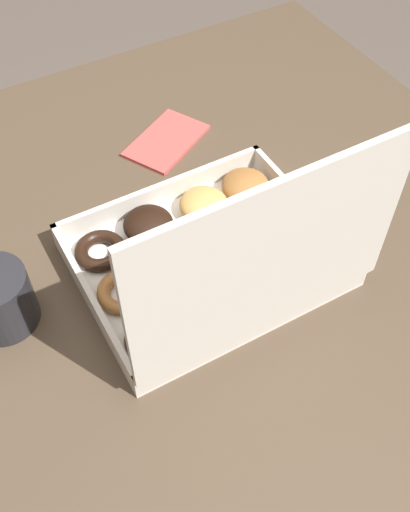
{
  "coord_description": "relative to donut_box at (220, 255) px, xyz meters",
  "views": [
    {
      "loc": [
        0.27,
        0.48,
        1.39
      ],
      "look_at": [
        0.02,
        0.04,
        0.76
      ],
      "focal_mm": 42.0,
      "sensor_mm": 36.0,
      "label": 1
    }
  ],
  "objects": [
    {
      "name": "ground_plane",
      "position": [
        -0.01,
        -0.06,
        -0.79
      ],
      "size": [
        8.0,
        8.0,
        0.0
      ],
      "primitive_type": "plane",
      "color": "#564C44"
    },
    {
      "name": "dining_table",
      "position": [
        -0.01,
        -0.06,
        -0.15
      ],
      "size": [
        0.99,
        0.98,
        0.74
      ],
      "color": "#4C3D2D",
      "rests_on": "ground_plane"
    },
    {
      "name": "donut_box",
      "position": [
        0.0,
        0.0,
        0.0
      ],
      "size": [
        0.33,
        0.28,
        0.27
      ],
      "color": "silver",
      "rests_on": "dining_table"
    },
    {
      "name": "paper_napkin",
      "position": [
        -0.06,
        -0.28,
        -0.04
      ],
      "size": [
        0.16,
        0.14,
        0.01
      ],
      "color": "#CC4C47",
      "rests_on": "dining_table"
    }
  ]
}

